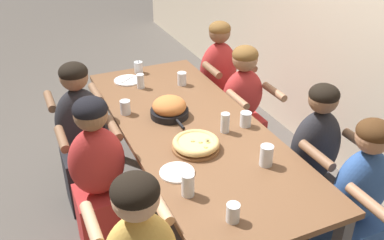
# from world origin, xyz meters

# --- Properties ---
(ground_plane) EXTENTS (18.00, 18.00, 0.00)m
(ground_plane) POSITION_xyz_m (0.00, 0.00, 0.00)
(ground_plane) COLOR #514C47
(ground_plane) RESTS_ON ground
(dining_table) EXTENTS (2.32, 0.92, 0.80)m
(dining_table) POSITION_xyz_m (0.00, 0.00, 0.72)
(dining_table) COLOR brown
(dining_table) RESTS_ON ground
(pizza_board_main) EXTENTS (0.31, 0.31, 0.07)m
(pizza_board_main) POSITION_xyz_m (0.27, -0.09, 0.83)
(pizza_board_main) COLOR brown
(pizza_board_main) RESTS_ON dining_table
(skillet_bowl) EXTENTS (0.40, 0.28, 0.15)m
(skillet_bowl) POSITION_xyz_m (-0.20, -0.09, 0.86)
(skillet_bowl) COLOR black
(skillet_bowl) RESTS_ON dining_table
(empty_plate_a) EXTENTS (0.20, 0.20, 0.02)m
(empty_plate_a) POSITION_xyz_m (0.46, -0.30, 0.81)
(empty_plate_a) COLOR white
(empty_plate_a) RESTS_ON dining_table
(empty_plate_b) EXTENTS (0.23, 0.23, 0.02)m
(empty_plate_b) POSITION_xyz_m (-0.91, -0.19, 0.81)
(empty_plate_b) COLOR white
(empty_plate_b) RESTS_ON dining_table
(cocktail_glass_blue) EXTENTS (0.07, 0.07, 0.13)m
(cocktail_glass_blue) POSITION_xyz_m (-1.05, -0.05, 0.84)
(cocktail_glass_blue) COLOR silver
(cocktail_glass_blue) RESTS_ON dining_table
(drinking_glass_a) EXTENTS (0.08, 0.08, 0.10)m
(drinking_glass_a) POSITION_xyz_m (0.14, 0.34, 0.84)
(drinking_glass_a) COLOR silver
(drinking_glass_a) RESTS_ON dining_table
(drinking_glass_b) EXTENTS (0.07, 0.07, 0.13)m
(drinking_glass_b) POSITION_xyz_m (0.66, -0.32, 0.86)
(drinking_glass_b) COLOR silver
(drinking_glass_b) RESTS_ON dining_table
(drinking_glass_c) EXTENTS (0.06, 0.06, 0.14)m
(drinking_glass_c) POSITION_xyz_m (0.15, 0.17, 0.86)
(drinking_glass_c) COLOR silver
(drinking_glass_c) RESTS_ON dining_table
(drinking_glass_d) EXTENTS (0.07, 0.07, 0.10)m
(drinking_glass_d) POSITION_xyz_m (0.93, -0.19, 0.84)
(drinking_glass_d) COLOR silver
(drinking_glass_d) RESTS_ON dining_table
(drinking_glass_e) EXTENTS (0.08, 0.08, 0.13)m
(drinking_glass_e) POSITION_xyz_m (0.59, 0.22, 0.86)
(drinking_glass_e) COLOR silver
(drinking_glass_e) RESTS_ON dining_table
(drinking_glass_f) EXTENTS (0.07, 0.07, 0.11)m
(drinking_glass_f) POSITION_xyz_m (-0.66, 0.20, 0.85)
(drinking_glass_f) COLOR silver
(drinking_glass_f) RESTS_ON dining_table
(drinking_glass_g) EXTENTS (0.06, 0.06, 0.12)m
(drinking_glass_g) POSITION_xyz_m (-0.74, -0.13, 0.86)
(drinking_glass_g) COLOR silver
(drinking_glass_g) RESTS_ON dining_table
(drinking_glass_h) EXTENTS (0.07, 0.07, 0.10)m
(drinking_glass_h) POSITION_xyz_m (-0.36, -0.36, 0.85)
(drinking_glass_h) COLOR silver
(drinking_glass_h) RESTS_ON dining_table
(diner_far_midright) EXTENTS (0.51, 0.40, 1.19)m
(diner_far_midright) POSITION_xyz_m (0.49, 0.68, 0.55)
(diner_far_midright) COLOR #232328
(diner_far_midright) RESTS_ON ground
(diner_far_midleft) EXTENTS (0.51, 0.40, 1.13)m
(diner_far_midleft) POSITION_xyz_m (-0.47, 0.68, 0.53)
(diner_far_midleft) COLOR #B22D2D
(diner_far_midleft) RESTS_ON ground
(diner_near_center) EXTENTS (0.51, 0.40, 1.17)m
(diner_near_center) POSITION_xyz_m (0.03, -0.68, 0.55)
(diner_near_center) COLOR #B22D2D
(diner_near_center) RESTS_ON ground
(diner_near_midleft) EXTENTS (0.51, 0.40, 1.20)m
(diner_near_midleft) POSITION_xyz_m (-0.48, -0.68, 0.56)
(diner_near_midleft) COLOR #232328
(diner_near_midleft) RESTS_ON ground
(diner_far_left) EXTENTS (0.51, 0.40, 1.21)m
(diner_far_left) POSITION_xyz_m (-0.92, 0.68, 0.55)
(diner_far_left) COLOR #B22D2D
(diner_far_left) RESTS_ON ground
(diner_far_right) EXTENTS (0.51, 0.40, 1.16)m
(diner_far_right) POSITION_xyz_m (0.92, 0.68, 0.53)
(diner_far_right) COLOR #2D5193
(diner_far_right) RESTS_ON ground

